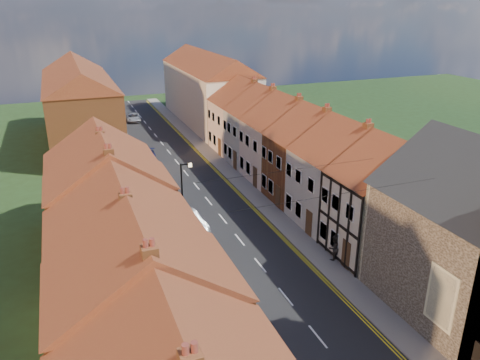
{
  "coord_description": "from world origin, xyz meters",
  "views": [
    {
      "loc": [
        -11.62,
        -12.02,
        17.47
      ],
      "look_at": [
        1.42,
        21.59,
        3.5
      ],
      "focal_mm": 35.0,
      "sensor_mm": 36.0,
      "label": 1
    }
  ],
  "objects_px": {
    "pedestrian_right": "(334,248)",
    "car_far": "(147,158)",
    "lamppost": "(183,196)",
    "car_mid": "(188,220)",
    "car_distant": "(133,117)"
  },
  "relations": [
    {
      "from": "car_mid",
      "to": "car_far",
      "type": "distance_m",
      "value": 17.65
    },
    {
      "from": "lamppost",
      "to": "car_distant",
      "type": "distance_m",
      "value": 39.41
    },
    {
      "from": "pedestrian_right",
      "to": "car_distant",
      "type": "bearing_deg",
      "value": -91.12
    },
    {
      "from": "lamppost",
      "to": "car_far",
      "type": "height_order",
      "value": "lamppost"
    },
    {
      "from": "lamppost",
      "to": "car_distant",
      "type": "xyz_separation_m",
      "value": [
        2.31,
        39.23,
        -2.95
      ]
    },
    {
      "from": "lamppost",
      "to": "car_far",
      "type": "relative_size",
      "value": 1.47
    },
    {
      "from": "car_mid",
      "to": "car_far",
      "type": "relative_size",
      "value": 1.09
    },
    {
      "from": "car_distant",
      "to": "car_far",
      "type": "bearing_deg",
      "value": -89.37
    },
    {
      "from": "pedestrian_right",
      "to": "car_far",
      "type": "bearing_deg",
      "value": -81.66
    },
    {
      "from": "car_mid",
      "to": "car_distant",
      "type": "bearing_deg",
      "value": 73.42
    },
    {
      "from": "lamppost",
      "to": "pedestrian_right",
      "type": "distance_m",
      "value": 11.79
    },
    {
      "from": "car_far",
      "to": "pedestrian_right",
      "type": "bearing_deg",
      "value": -56.45
    },
    {
      "from": "car_mid",
      "to": "pedestrian_right",
      "type": "xyz_separation_m",
      "value": [
        8.3,
        -8.62,
        0.33
      ]
    },
    {
      "from": "lamppost",
      "to": "car_far",
      "type": "bearing_deg",
      "value": 88.15
    },
    {
      "from": "car_mid",
      "to": "car_distant",
      "type": "distance_m",
      "value": 37.96
    }
  ]
}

